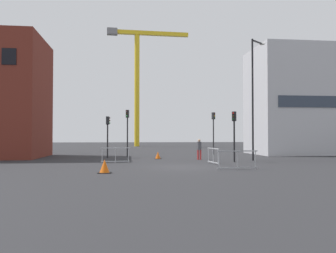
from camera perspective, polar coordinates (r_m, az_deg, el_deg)
The scene contains 14 objects.
ground at distance 21.82m, azimuth 2.36°, elevation -6.53°, with size 160.00×160.00×0.00m, color #28282B.
office_block at distance 40.24m, azimuth 22.19°, elevation 3.74°, with size 12.61×7.10×11.00m.
construction_crane at distance 64.17m, azimuth -4.81°, elevation 9.12°, with size 14.62×1.61×20.88m.
streetlamp_tall at distance 28.47m, azimuth 13.64°, elevation 5.59°, with size 1.46×1.15×9.45m.
traffic_light_verge at distance 36.16m, azimuth 7.33°, elevation 0.01°, with size 0.34×0.39×4.28m.
traffic_light_near at distance 32.29m, azimuth -6.55°, elevation 0.16°, with size 0.31×0.39×4.25m.
traffic_light_island at distance 30.91m, azimuth -9.69°, elevation -0.52°, with size 0.37×0.24×3.57m.
traffic_light_median at distance 26.29m, azimuth 10.60°, elevation -0.21°, with size 0.36×0.38×3.68m.
pedestrian_walking at distance 28.41m, azimuth 5.05°, elevation -3.42°, with size 0.34×0.34×1.65m.
safety_barrier_left_run at distance 24.42m, azimuth 7.28°, elevation -4.66°, with size 0.30×2.10×1.08m.
safety_barrier_right_run at distance 25.41m, azimuth -8.46°, elevation -4.53°, with size 2.05×0.32×1.08m.
safety_barrier_front at distance 20.49m, azimuth 11.12°, elevation -5.26°, with size 2.40×0.19×1.08m.
traffic_cone_striped at distance 18.57m, azimuth -10.18°, elevation -6.39°, with size 0.69×0.69×0.70m.
traffic_cone_on_verge at distance 29.32m, azimuth -1.64°, elevation -4.70°, with size 0.59×0.59×0.59m.
Camera 1 is at (-3.39, -21.47, 1.93)m, focal length 37.85 mm.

